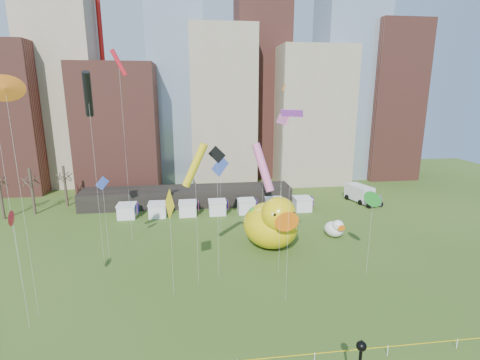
{
  "coord_description": "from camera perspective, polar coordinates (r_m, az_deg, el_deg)",
  "views": [
    {
      "loc": [
        -2.78,
        -22.78,
        20.32
      ],
      "look_at": [
        1.65,
        11.06,
        12.0
      ],
      "focal_mm": 27.0,
      "sensor_mm": 36.0,
      "label": 1
    }
  ],
  "objects": [
    {
      "name": "bare_trees",
      "position": [
        70.89,
        -29.95,
        -1.47
      ],
      "size": [
        8.44,
        6.44,
        8.5
      ],
      "color": "#382B21",
      "rests_on": "ground"
    },
    {
      "name": "seahorse_green",
      "position": [
        48.72,
        2.08,
        -6.07
      ],
      "size": [
        1.38,
        1.66,
        5.39
      ],
      "rotation": [
        0.0,
        0.0,
        0.11
      ],
      "color": "silver",
      "rests_on": "ground"
    },
    {
      "name": "small_duck",
      "position": [
        54.07,
        14.76,
        -7.4
      ],
      "size": [
        3.1,
        3.82,
        2.77
      ],
      "rotation": [
        0.0,
        0.0,
        0.17
      ],
      "color": "white",
      "rests_on": "ground"
    },
    {
      "name": "skyline",
      "position": [
        84.0,
        -4.16,
        14.43
      ],
      "size": [
        101.0,
        23.0,
        68.0
      ],
      "color": "brown",
      "rests_on": "ground"
    },
    {
      "name": "kite_7",
      "position": [
        32.84,
        8.19,
        9.91
      ],
      "size": [
        1.82,
        1.42,
        18.82
      ],
      "color": "silver",
      "rests_on": "ground"
    },
    {
      "name": "box_truck",
      "position": [
        71.96,
        18.65,
        -2.12
      ],
      "size": [
        4.52,
        7.74,
        3.1
      ],
      "rotation": [
        0.0,
        0.0,
        0.27
      ],
      "color": "silver",
      "rests_on": "ground"
    },
    {
      "name": "kite_14",
      "position": [
        35.35,
        -33.14,
        11.99
      ],
      "size": [
        1.84,
        1.54,
        21.71
      ],
      "color": "silver",
      "rests_on": "ground"
    },
    {
      "name": "kite_6",
      "position": [
        44.07,
        6.95,
        14.0
      ],
      "size": [
        1.06,
        2.58,
        21.24
      ],
      "color": "silver",
      "rests_on": "ground"
    },
    {
      "name": "kite_10",
      "position": [
        42.61,
        -22.9,
        12.35
      ],
      "size": [
        1.52,
        2.96,
        22.53
      ],
      "color": "silver",
      "rests_on": "ground"
    },
    {
      "name": "big_duck",
      "position": [
        48.31,
        5.09,
        -6.74
      ],
      "size": [
        8.58,
        10.49,
        7.6
      ],
      "rotation": [
        0.0,
        0.0,
        0.18
      ],
      "color": "yellow",
      "rests_on": "ground"
    },
    {
      "name": "kite_12",
      "position": [
        35.85,
        -11.08,
        -3.93
      ],
      "size": [
        1.12,
        3.09,
        11.33
      ],
      "color": "silver",
      "rests_on": "ground"
    },
    {
      "name": "kite_2",
      "position": [
        37.75,
        -3.65,
        3.36
      ],
      "size": [
        1.88,
        0.31,
        14.96
      ],
      "color": "silver",
      "rests_on": "ground"
    },
    {
      "name": "pavilion",
      "position": [
        67.44,
        -8.21,
        -2.56
      ],
      "size": [
        38.0,
        6.0,
        3.2
      ],
      "primitive_type": "cube",
      "color": "black",
      "rests_on": "ground"
    },
    {
      "name": "kite_4",
      "position": [
        36.53,
        -7.12,
        2.35
      ],
      "size": [
        2.79,
        1.13,
        15.51
      ],
      "color": "silver",
      "rests_on": "ground"
    },
    {
      "name": "kite_0",
      "position": [
        49.3,
        -18.62,
        17.08
      ],
      "size": [
        1.97,
        0.83,
        25.51
      ],
      "color": "silver",
      "rests_on": "ground"
    },
    {
      "name": "kite_13",
      "position": [
        51.52,
        -3.15,
        2.12
      ],
      "size": [
        2.63,
        1.72,
        11.64
      ],
      "color": "silver",
      "rests_on": "ground"
    },
    {
      "name": "kite_8",
      "position": [
        34.92,
        -32.29,
        -5.21
      ],
      "size": [
        0.39,
        1.25,
        10.95
      ],
      "color": "silver",
      "rests_on": "ground"
    },
    {
      "name": "vendor_tents",
      "position": [
        61.96,
        -3.59,
        -4.39
      ],
      "size": [
        33.24,
        2.8,
        2.4
      ],
      "color": "white",
      "rests_on": "ground"
    },
    {
      "name": "seahorse_purple",
      "position": [
        50.18,
        6.05,
        -5.91
      ],
      "size": [
        1.09,
        1.39,
        4.87
      ],
      "rotation": [
        0.0,
        0.0,
        0.02
      ],
      "color": "silver",
      "rests_on": "ground"
    },
    {
      "name": "kite_5",
      "position": [
        45.2,
        -20.9,
        -0.84
      ],
      "size": [
        1.37,
        1.01,
        10.8
      ],
      "color": "silver",
      "rests_on": "ground"
    },
    {
      "name": "kite_1",
      "position": [
        55.87,
        3.65,
        1.98
      ],
      "size": [
        3.62,
        4.34,
        12.76
      ],
      "color": "silver",
      "rests_on": "ground"
    },
    {
      "name": "kite_3",
      "position": [
        41.98,
        20.28,
        -2.85
      ],
      "size": [
        0.74,
        1.64,
        9.83
      ],
      "color": "silver",
      "rests_on": "ground"
    },
    {
      "name": "kite_9",
      "position": [
        38.96,
        6.76,
        9.38
      ],
      "size": [
        0.64,
        3.42,
        18.05
      ],
      "color": "silver",
      "rests_on": "ground"
    }
  ]
}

